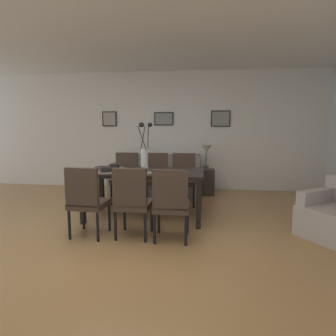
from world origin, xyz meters
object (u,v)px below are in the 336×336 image
centerpiece_vase (144,152)px  dining_chair_near_left (86,199)px  bowl_near_left (106,170)px  table_lamp (206,152)px  framed_picture_center (164,119)px  dining_chair_far_right (156,176)px  sofa (156,180)px  dining_table (145,176)px  dining_chair_near_right (126,175)px  dining_chair_mid_right (184,176)px  side_table (206,182)px  dining_chair_far_left (132,199)px  dining_chair_mid_left (171,201)px  bowl_far_left (142,170)px  bowl_near_right (115,166)px  framed_picture_right (221,119)px  framed_picture_left (110,119)px

centerpiece_vase → dining_chair_near_left: bearing=-122.3°
centerpiece_vase → bowl_near_left: (-0.54, -0.21, -0.24)m
table_lamp → framed_picture_center: framed_picture_center is taller
dining_chair_far_right → sofa: bearing=99.3°
sofa → dining_table: bearing=-86.3°
dining_chair_far_right → table_lamp: 1.29m
dining_chair_near_right → dining_chair_far_right: (0.56, 0.03, 0.00)m
dining_table → dining_chair_far_right: bearing=88.7°
centerpiece_vase → table_lamp: (0.94, 1.70, -0.13)m
dining_chair_mid_right → bowl_near_left: 1.56m
dining_chair_mid_right → side_table: dining_chair_mid_right is taller
dining_chair_near_right → dining_chair_far_left: bearing=-72.2°
dining_table → centerpiece_vase: size_ratio=2.45×
dining_chair_near_right → bowl_near_left: size_ratio=5.41×
dining_chair_far_left → dining_chair_mid_right: size_ratio=1.00×
dining_chair_near_right → sofa: bearing=62.5°
dining_chair_near_left → dining_chair_mid_left: bearing=-0.2°
dining_chair_near_left → dining_chair_mid_right: same height
bowl_near_left → side_table: 2.48m
bowl_far_left → side_table: (0.95, 1.91, -0.52)m
dining_chair_mid_right → bowl_far_left: (-0.54, -1.09, 0.27)m
dining_table → dining_chair_near_left: 1.08m
bowl_near_right → framed_picture_right: framed_picture_right is taller
dining_chair_mid_right → table_lamp: bearing=63.8°
bowl_far_left → framed_picture_center: size_ratio=0.39×
dining_table → dining_chair_far_left: (0.01, -0.86, -0.15)m
dining_chair_mid_right → bowl_far_left: size_ratio=5.41×
table_lamp → sofa: bearing=-179.7°
dining_table → dining_chair_mid_left: dining_chair_mid_left is taller
dining_chair_far_left → framed_picture_right: size_ratio=2.20×
side_table → table_lamp: (0.00, 0.00, 0.63)m
bowl_near_right → framed_picture_center: size_ratio=0.39×
dining_chair_mid_left → bowl_far_left: size_ratio=5.41×
sofa → dining_chair_mid_right: bearing=-51.6°
dining_table → centerpiece_vase: bearing=55.3°
dining_chair_near_left → dining_chair_far_right: (0.59, 1.80, 0.00)m
table_lamp → framed_picture_center: size_ratio=1.18×
dining_chair_near_left → bowl_near_left: size_ratio=5.41×
dining_chair_mid_right → framed_picture_center: framed_picture_center is taller
dining_chair_near_left → dining_chair_far_left: bearing=4.1°
table_lamp → framed_picture_center: bearing=153.3°
sofa → framed_picture_center: size_ratio=4.33×
dining_chair_near_left → framed_picture_center: framed_picture_center is taller
dining_chair_far_right → framed_picture_left: framed_picture_left is taller
framed_picture_right → framed_picture_center: bearing=180.0°
sofa → table_lamp: bearing=0.3°
dining_chair_near_right → dining_chair_far_left: 1.82m
dining_chair_mid_left → table_lamp: table_lamp is taller
dining_table → framed_picture_left: bearing=119.8°
bowl_near_left → bowl_far_left: bearing=0.0°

